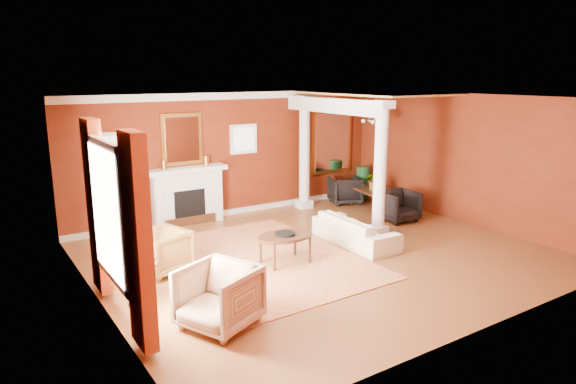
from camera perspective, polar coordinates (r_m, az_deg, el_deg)
ground at (r=9.74m, az=3.73°, el=-6.92°), size 8.00×8.00×0.00m
room_shell at (r=9.25m, az=3.91°, el=4.91°), size 8.04×7.04×2.92m
fireplace at (r=11.74m, az=-11.18°, el=-0.40°), size 1.85×0.42×1.29m
overmantel_mirror at (r=11.65m, az=-11.70°, el=5.75°), size 0.95×0.07×1.15m
flank_window_left at (r=11.20m, az=-19.10°, el=4.51°), size 0.70×0.07×0.70m
flank_window_right at (r=12.32m, az=-4.96°, el=5.88°), size 0.70×0.07×0.70m
left_window at (r=7.15m, az=-18.79°, el=-3.04°), size 0.21×2.55×2.60m
column_front at (r=10.66m, az=10.20°, el=2.59°), size 0.36×0.36×2.80m
column_back at (r=12.73m, az=1.84°, el=4.46°), size 0.36×0.36×2.80m
header_beam at (r=11.73m, az=5.01°, el=9.55°), size 0.30×3.20×0.32m
amber_ceiling at (r=12.35m, az=9.75°, el=10.75°), size 2.30×3.40×0.04m
dining_mirror at (r=13.78m, az=4.87°, el=5.59°), size 1.30×0.07×1.70m
chandelier at (r=12.45m, az=9.66°, el=7.90°), size 0.60×0.62×0.75m
crown_trim at (r=12.11m, az=-6.11°, el=10.59°), size 8.00×0.08×0.16m
base_trim at (r=12.53m, az=-5.80°, el=-2.12°), size 8.00×0.08×0.12m
rug at (r=9.44m, az=-3.10°, el=-7.52°), size 3.25×4.30×0.02m
sofa at (r=10.29m, az=7.49°, el=-3.70°), size 0.60×1.94×0.76m
armchair_leopard at (r=9.00m, az=-13.92°, el=-6.22°), size 0.94×0.98×0.82m
armchair_stripe at (r=6.99m, az=-7.72°, el=-11.17°), size 1.15×1.17×0.93m
coffee_table at (r=9.12m, az=-0.33°, el=-5.06°), size 1.06×1.06×0.54m
coffee_book at (r=9.02m, az=-0.42°, el=-4.21°), size 0.16×0.05×0.22m
side_table at (r=7.73m, az=-16.34°, el=-5.75°), size 0.55×0.55×1.36m
dining_table at (r=12.89m, az=9.92°, el=-0.25°), size 0.77×1.52×0.81m
dining_chair_near at (r=12.04m, az=12.23°, el=-1.37°), size 0.79×0.75×0.78m
dining_chair_far at (r=13.44m, az=6.34°, el=0.33°), size 0.96×0.93×0.77m
green_urn at (r=13.89m, az=8.30°, el=0.60°), size 0.39×0.39×0.93m
potted_plant at (r=12.76m, az=9.73°, el=2.43°), size 0.62×0.66×0.41m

